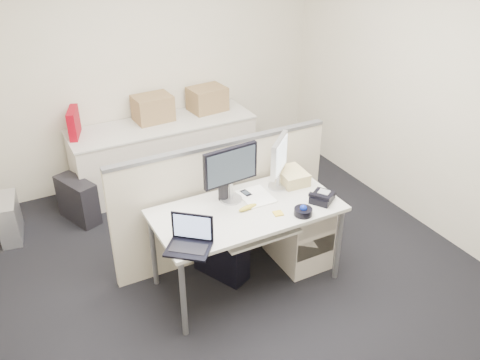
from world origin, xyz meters
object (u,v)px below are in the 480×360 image
monitor_main (231,174)px  laptop (188,237)px  desk (247,216)px  desk_phone (322,197)px

monitor_main → laptop: size_ratio=1.54×
desk → desk_phone: desk_phone is taller
desk → desk_phone: size_ratio=7.68×
laptop → desk_phone: (1.22, 0.10, -0.08)m
desk → laptop: (-0.62, -0.28, 0.18)m
monitor_main → desk_phone: bearing=-33.7°
monitor_main → laptop: (-0.57, -0.46, -0.12)m
laptop → desk: bearing=64.3°
monitor_main → laptop: bearing=-145.8°
laptop → desk_phone: size_ratio=1.57×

